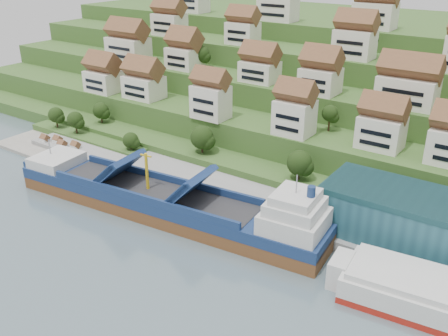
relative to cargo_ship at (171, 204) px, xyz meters
The scene contains 9 objects.
ground 8.78m from the cargo_ship, ahead, with size 300.00×300.00×0.00m, color slate.
quay 32.04m from the cargo_ship, 28.27° to the left, with size 180.00×14.00×2.20m, color gray.
pebble_beach 51.37m from the cargo_ship, 166.31° to the left, with size 45.00×20.00×1.00m, color gray.
hillside 104.28m from the cargo_ship, 85.50° to the left, with size 260.00×128.00×31.00m.
hillside_village 64.78m from the cargo_ship, 80.78° to the left, with size 156.49×62.81×28.95m.
hillside_trees 45.59m from the cargo_ship, 93.86° to the left, with size 130.20×61.63×31.25m.
flagpole 28.40m from the cargo_ship, 21.11° to the left, with size 1.28×0.16×8.00m.
beach_huts 52.98m from the cargo_ship, 168.14° to the left, with size 14.40×3.70×2.20m.
cargo_ship is the anchor object (origin of this frame).
Camera 1 is at (57.43, -73.18, 55.96)m, focal length 40.00 mm.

